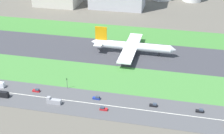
{
  "coord_description": "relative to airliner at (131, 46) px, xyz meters",
  "views": [
    {
      "loc": [
        49.58,
        -228.62,
        106.64
      ],
      "look_at": [
        5.38,
        -36.5,
        6.0
      ],
      "focal_mm": 53.6,
      "sensor_mm": 36.0,
      "label": 1
    }
  ],
  "objects": [
    {
      "name": "highway",
      "position": [
        -11.78,
        -73.0,
        -6.18
      ],
      "size": [
        280.0,
        28.0,
        0.1
      ],
      "primitive_type": "cube",
      "color": "#4C4C4F",
      "rests_on": "ground_plane"
    },
    {
      "name": "truck_0",
      "position": [
        -31.42,
        -78.0,
        -4.56
      ],
      "size": [
        8.4,
        2.5,
        4.0
      ],
      "rotation": [
        0.0,
        0.0,
        3.14
      ],
      "color": "#99999E",
      "rests_on": "highway"
    },
    {
      "name": "car_0",
      "position": [
        50.92,
        -68.0,
        -5.31
      ],
      "size": [
        4.4,
        1.8,
        2.0
      ],
      "color": "black",
      "rests_on": "highway"
    },
    {
      "name": "traffic_light",
      "position": [
        -29.55,
        -60.01,
        -1.94
      ],
      "size": [
        0.36,
        0.5,
        7.2
      ],
      "color": "#4C4C51",
      "rests_on": "highway"
    },
    {
      "name": "ground_plane",
      "position": [
        -11.78,
        -0.0,
        -6.23
      ],
      "size": [
        800.0,
        800.0,
        0.0
      ],
      "primitive_type": "plane",
      "color": "#5B564C"
    },
    {
      "name": "runway",
      "position": [
        -11.78,
        -0.0,
        -6.18
      ],
      "size": [
        280.0,
        46.0,
        0.1
      ],
      "primitive_type": "cube",
      "color": "#38383D",
      "rests_on": "ground_plane"
    },
    {
      "name": "car_4",
      "position": [
        25.2,
        -68.0,
        -5.31
      ],
      "size": [
        4.4,
        1.8,
        2.0
      ],
      "color": "black",
      "rests_on": "highway"
    },
    {
      "name": "car_5",
      "position": [
        -46.66,
        -68.0,
        -5.31
      ],
      "size": [
        4.4,
        1.8,
        2.0
      ],
      "color": "#B2191E",
      "rests_on": "highway"
    },
    {
      "name": "bus_0",
      "position": [
        -65.72,
        -78.0,
        -4.41
      ],
      "size": [
        11.6,
        2.5,
        3.5
      ],
      "rotation": [
        0.0,
        0.0,
        3.14
      ],
      "color": "black",
      "rests_on": "highway"
    },
    {
      "name": "grass_median_north",
      "position": [
        -11.78,
        41.0,
        -6.18
      ],
      "size": [
        280.0,
        36.0,
        0.1
      ],
      "primitive_type": "cube",
      "color": "#3D7A33",
      "rests_on": "ground_plane"
    },
    {
      "name": "grass_median_south",
      "position": [
        -11.78,
        -41.0,
        -6.18
      ],
      "size": [
        280.0,
        36.0,
        0.1
      ],
      "primitive_type": "cube",
      "color": "#427F38",
      "rests_on": "ground_plane"
    },
    {
      "name": "car_1",
      "position": [
        -8.45,
        -68.0,
        -5.31
      ],
      "size": [
        4.4,
        1.8,
        2.0
      ],
      "color": "navy",
      "rests_on": "highway"
    },
    {
      "name": "highway_centerline",
      "position": [
        -11.78,
        -73.0,
        -6.13
      ],
      "size": [
        266.0,
        0.5,
        0.01
      ],
      "primitive_type": "cube",
      "color": "silver",
      "rests_on": "highway"
    },
    {
      "name": "airliner",
      "position": [
        0.0,
        0.0,
        0.0
      ],
      "size": [
        65.0,
        56.0,
        19.7
      ],
      "color": "white",
      "rests_on": "runway"
    },
    {
      "name": "car_2",
      "position": [
        -1.86,
        -78.0,
        -5.31
      ],
      "size": [
        4.4,
        1.8,
        2.0
      ],
      "rotation": [
        0.0,
        0.0,
        3.14
      ],
      "color": "#B2191E",
      "rests_on": "highway"
    }
  ]
}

